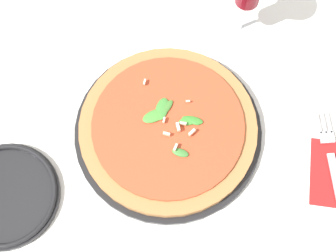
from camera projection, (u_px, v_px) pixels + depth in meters
ground_plane at (162, 118)px, 0.81m from camera, size 6.00×6.00×0.00m
pizza_arugula_main at (168, 129)px, 0.78m from camera, size 0.32×0.32×0.05m
napkin at (333, 173)px, 0.77m from camera, size 0.13×0.11×0.01m
fork at (333, 168)px, 0.77m from camera, size 0.20×0.04×0.00m
side_plate_white at (5, 195)px, 0.75m from camera, size 0.18×0.18×0.02m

